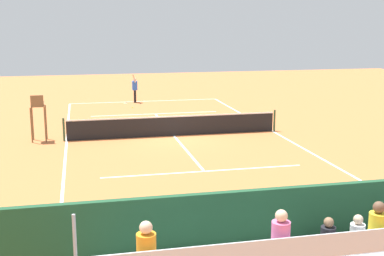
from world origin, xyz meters
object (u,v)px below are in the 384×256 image
tennis_racket (125,103)px  tennis_ball_near (132,107)px  equipment_bag (303,253)px  tennis_player (135,88)px  umpire_chair (38,113)px  tennis_net (174,126)px  courtside_bench (380,228)px

tennis_racket → tennis_ball_near: (-0.27, 1.86, 0.02)m
equipment_bag → tennis_ball_near: bearing=-85.8°
equipment_bag → tennis_player: 24.07m
tennis_racket → umpire_chair: bearing=64.4°
umpire_chair → tennis_ball_near: 9.77m
equipment_bag → tennis_ball_near: (1.60, -21.88, -0.15)m
tennis_player → tennis_racket: tennis_player is taller
umpire_chair → tennis_ball_near: bearing=-121.8°
tennis_net → equipment_bag: size_ratio=11.44×
tennis_player → umpire_chair: bearing=62.0°
tennis_racket → courtside_bench: bearing=99.4°
tennis_net → courtside_bench: bearing=100.8°
tennis_ball_near → equipment_bag: bearing=94.2°
tennis_net → umpire_chair: umpire_chair is taller
courtside_bench → equipment_bag: (2.03, 0.13, -0.38)m
equipment_bag → tennis_racket: (1.87, -23.74, -0.16)m
umpire_chair → tennis_ball_near: (-5.10, -8.24, -1.28)m
tennis_net → tennis_ball_near: 8.56m
umpire_chair → courtside_bench: 16.11m
equipment_bag → courtside_bench: bearing=-176.4°
tennis_player → tennis_ball_near: 2.40m
courtside_bench → tennis_player: bearing=-82.3°
umpire_chair → tennis_ball_near: size_ratio=32.42×
tennis_racket → tennis_ball_near: 1.88m
tennis_net → tennis_player: size_ratio=5.35×
umpire_chair → equipment_bag: umpire_chair is taller
tennis_racket → tennis_ball_near: bearing=98.2°
tennis_net → tennis_ball_near: size_ratio=156.06×
umpire_chair → tennis_player: umpire_chair is taller
tennis_net → tennis_player: (0.69, -10.63, 0.51)m
courtside_bench → equipment_bag: size_ratio=2.00×
tennis_net → courtside_bench: (-2.53, 13.27, 0.06)m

